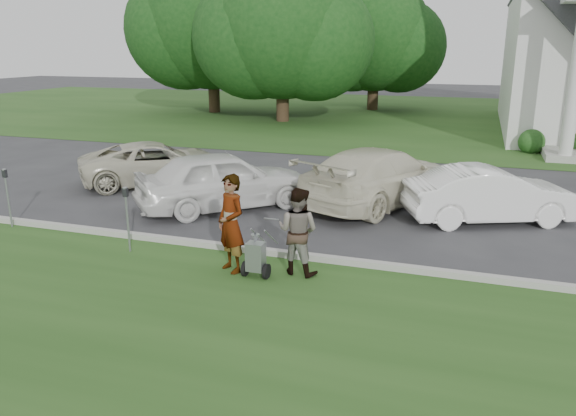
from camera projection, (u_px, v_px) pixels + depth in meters
The scene contains 16 objects.
ground at pixel (298, 269), 11.56m from camera, with size 120.00×120.00×0.00m, color #333335.
grass_strip at pixel (241, 338), 8.83m from camera, with size 80.00×7.00×0.01m, color #254919.
church_lawn at pixel (425, 117), 36.12m from camera, with size 80.00×30.00×0.01m, color #254919.
curb at pixel (306, 257), 12.04m from camera, with size 80.00×0.18×0.15m, color #9E9E93.
tree_left at pixel (282, 33), 32.60m from camera, with size 10.63×8.40×9.71m.
tree_far at pixel (211, 25), 37.01m from camera, with size 11.64×9.20×10.73m.
tree_back at pixel (375, 41), 38.75m from camera, with size 9.61×7.60×8.89m.
striping_cart at pixel (256, 257), 11.05m from camera, with size 0.53×1.05×0.98m.
person_left at pixel (231, 224), 11.19m from camera, with size 0.73×0.48×2.01m, color #999999.
person_right at pixel (298, 232), 11.11m from camera, with size 0.86×0.67×1.77m, color #999999.
parking_meter_near at pixel (127, 212), 12.27m from camera, with size 0.11×0.10×1.49m.
parking_meter_far at pixel (7, 191), 13.96m from camera, with size 0.11×0.10×1.51m.
car_a at pixel (157, 163), 18.61m from camera, with size 2.28×4.94×1.37m, color beige.
car_b at pixel (223, 180), 15.65m from camera, with size 1.95×4.84×1.65m, color white.
car_c at pixel (380, 176), 16.11m from camera, with size 2.30×5.65×1.64m, color beige.
car_d at pixel (491, 195), 14.50m from camera, with size 1.52×4.37×1.44m, color white.
Camera 1 is at (3.24, -10.25, 4.44)m, focal length 35.00 mm.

